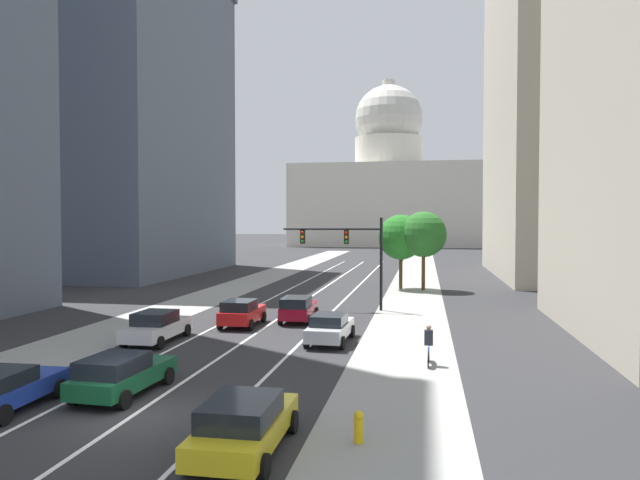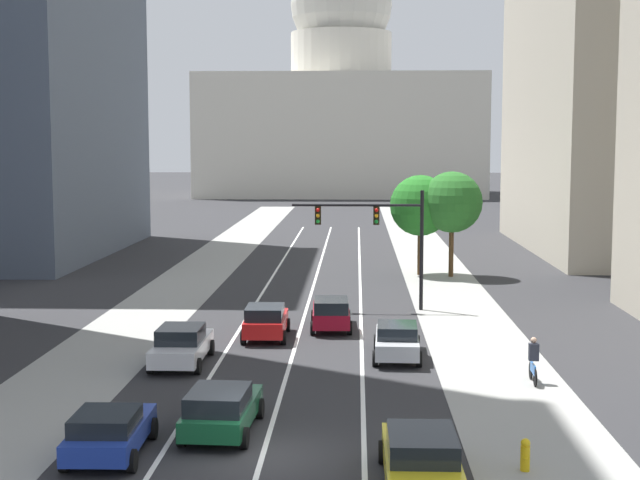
% 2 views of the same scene
% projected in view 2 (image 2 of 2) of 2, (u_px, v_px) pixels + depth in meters
% --- Properties ---
extents(ground_plane, '(400.00, 400.00, 0.00)m').
position_uv_depth(ground_plane, '(319.00, 266.00, 65.95)').
color(ground_plane, '#2B2B2D').
extents(sidewalk_left, '(4.63, 130.00, 0.01)m').
position_uv_depth(sidewalk_left, '(195.00, 276.00, 61.30)').
color(sidewalk_left, gray).
rests_on(sidewalk_left, ground).
extents(sidewalk_right, '(4.63, 130.00, 0.01)m').
position_uv_depth(sidewalk_right, '(439.00, 277.00, 60.66)').
color(sidewalk_right, gray).
rests_on(sidewalk_right, ground).
extents(lane_stripe_left, '(0.16, 90.00, 0.01)m').
position_uv_depth(lane_stripe_left, '(257.00, 302.00, 51.16)').
color(lane_stripe_left, white).
rests_on(lane_stripe_left, ground).
extents(lane_stripe_center, '(0.16, 90.00, 0.01)m').
position_uv_depth(lane_stripe_center, '(308.00, 302.00, 51.05)').
color(lane_stripe_center, white).
rests_on(lane_stripe_center, ground).
extents(lane_stripe_right, '(0.16, 90.00, 0.01)m').
position_uv_depth(lane_stripe_right, '(361.00, 303.00, 50.93)').
color(lane_stripe_right, white).
rests_on(lane_stripe_right, ground).
extents(capitol_building, '(45.83, 27.16, 40.91)m').
position_uv_depth(capitol_building, '(341.00, 111.00, 153.36)').
color(capitol_building, beige).
rests_on(capitol_building, ground).
extents(car_white, '(2.06, 4.76, 1.57)m').
position_uv_depth(car_white, '(182.00, 345.00, 36.84)').
color(car_white, silver).
rests_on(car_white, ground).
extents(car_red, '(2.04, 4.06, 1.57)m').
position_uv_depth(car_red, '(266.00, 321.00, 41.64)').
color(car_red, red).
rests_on(car_red, ground).
extents(car_green, '(2.24, 4.50, 1.49)m').
position_uv_depth(car_green, '(221.00, 409.00, 28.08)').
color(car_green, '#14512D').
rests_on(car_green, ground).
extents(car_silver, '(2.09, 4.51, 1.48)m').
position_uv_depth(car_silver, '(397.00, 340.00, 37.88)').
color(car_silver, '#B2B5BA').
rests_on(car_silver, ground).
extents(car_yellow, '(2.11, 4.66, 1.51)m').
position_uv_depth(car_yellow, '(421.00, 457.00, 23.78)').
color(car_yellow, yellow).
rests_on(car_yellow, ground).
extents(car_crimson, '(2.05, 4.30, 1.59)m').
position_uv_depth(car_crimson, '(331.00, 313.00, 43.62)').
color(car_crimson, maroon).
rests_on(car_crimson, ground).
extents(car_blue, '(2.12, 4.19, 1.39)m').
position_uv_depth(car_blue, '(109.00, 431.00, 26.08)').
color(car_blue, '#1E389E').
rests_on(car_blue, ground).
extents(traffic_signal_mast, '(6.93, 0.39, 6.35)m').
position_uv_depth(traffic_signal_mast, '(380.00, 228.00, 48.45)').
color(traffic_signal_mast, black).
rests_on(traffic_signal_mast, ground).
extents(fire_hydrant, '(0.26, 0.35, 0.91)m').
position_uv_depth(fire_hydrant, '(525.00, 454.00, 24.92)').
color(fire_hydrant, yellow).
rests_on(fire_hydrant, ground).
extents(cyclist, '(0.37, 1.70, 1.72)m').
position_uv_depth(cyclist, '(533.00, 361.00, 33.97)').
color(cyclist, black).
rests_on(cyclist, ground).
extents(street_tree_mid_right, '(4.05, 4.05, 6.69)m').
position_uv_depth(street_tree_mid_right, '(420.00, 206.00, 61.20)').
color(street_tree_mid_right, '#51381E').
rests_on(street_tree_mid_right, ground).
extents(street_tree_near_right, '(4.02, 4.02, 6.95)m').
position_uv_depth(street_tree_near_right, '(452.00, 202.00, 60.31)').
color(street_tree_near_right, '#51381E').
rests_on(street_tree_near_right, ground).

